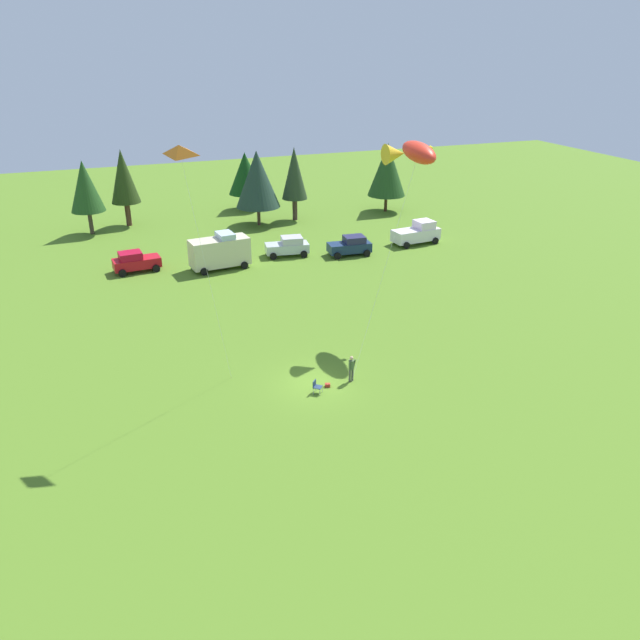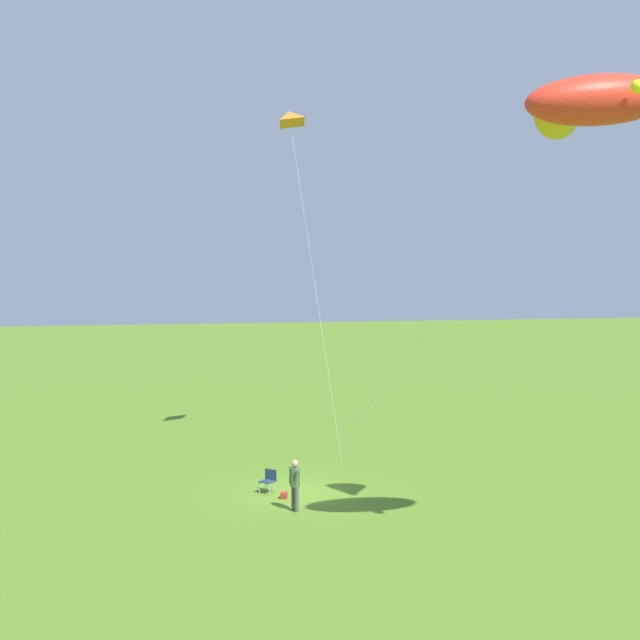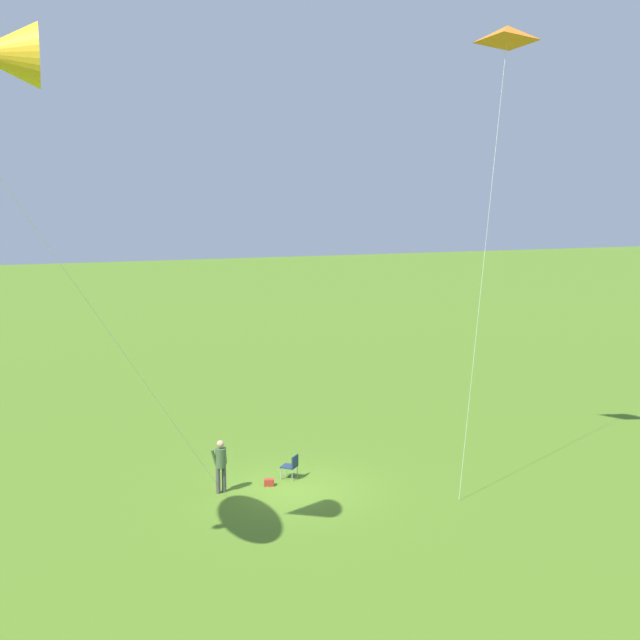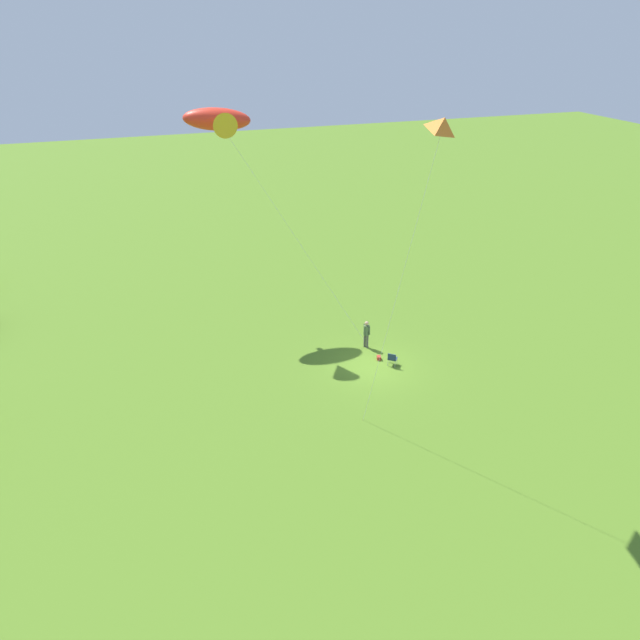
{
  "view_description": "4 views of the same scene",
  "coord_description": "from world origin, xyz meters",
  "px_view_note": "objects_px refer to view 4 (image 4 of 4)",
  "views": [
    {
      "loc": [
        -11.52,
        -31.61,
        19.52
      ],
      "look_at": [
        1.21,
        2.21,
        3.24
      ],
      "focal_mm": 35.0,
      "sensor_mm": 36.0,
      "label": 1
    },
    {
      "loc": [
        31.34,
        -4.97,
        8.62
      ],
      "look_at": [
        -0.15,
        0.84,
        6.26
      ],
      "focal_mm": 50.0,
      "sensor_mm": 36.0,
      "label": 2
    },
    {
      "loc": [
        7.79,
        26.51,
        10.1
      ],
      "look_at": [
        0.1,
        3.09,
        6.07
      ],
      "focal_mm": 50.0,
      "sensor_mm": 36.0,
      "label": 3
    },
    {
      "loc": [
        -28.14,
        12.95,
        18.26
      ],
      "look_at": [
        1.49,
        2.75,
        2.72
      ],
      "focal_mm": 35.0,
      "sensor_mm": 36.0,
      "label": 4
    }
  ],
  "objects_px": {
    "kite_large_fish": "(218,120)",
    "person_kite_flyer": "(366,332)",
    "backpack_on_grass": "(379,358)",
    "kite_delta_orange": "(444,125)",
    "folding_chair": "(392,358)"
  },
  "relations": [
    {
      "from": "kite_large_fish",
      "to": "person_kite_flyer",
      "type": "bearing_deg",
      "value": -136.66
    },
    {
      "from": "folding_chair",
      "to": "backpack_on_grass",
      "type": "distance_m",
      "value": 1.06
    },
    {
      "from": "backpack_on_grass",
      "to": "kite_delta_orange",
      "type": "distance_m",
      "value": 16.25
    },
    {
      "from": "folding_chair",
      "to": "backpack_on_grass",
      "type": "xyz_separation_m",
      "value": [
        0.9,
        0.42,
        -0.38
      ]
    },
    {
      "from": "kite_large_fish",
      "to": "kite_delta_orange",
      "type": "relative_size",
      "value": 0.9
    },
    {
      "from": "kite_delta_orange",
      "to": "folding_chair",
      "type": "bearing_deg",
      "value": -14.73
    },
    {
      "from": "folding_chair",
      "to": "kite_large_fish",
      "type": "relative_size",
      "value": 0.06
    },
    {
      "from": "backpack_on_grass",
      "to": "person_kite_flyer",
      "type": "bearing_deg",
      "value": 4.87
    },
    {
      "from": "person_kite_flyer",
      "to": "folding_chair",
      "type": "xyz_separation_m",
      "value": [
        -2.52,
        -0.56,
        -0.53
      ]
    },
    {
      "from": "backpack_on_grass",
      "to": "kite_delta_orange",
      "type": "bearing_deg",
      "value": 170.05
    },
    {
      "from": "person_kite_flyer",
      "to": "backpack_on_grass",
      "type": "distance_m",
      "value": 1.87
    },
    {
      "from": "folding_chair",
      "to": "backpack_on_grass",
      "type": "height_order",
      "value": "folding_chair"
    },
    {
      "from": "person_kite_flyer",
      "to": "kite_large_fish",
      "type": "relative_size",
      "value": 0.13
    },
    {
      "from": "person_kite_flyer",
      "to": "kite_large_fish",
      "type": "height_order",
      "value": "kite_large_fish"
    },
    {
      "from": "folding_chair",
      "to": "person_kite_flyer",
      "type": "bearing_deg",
      "value": 53.4
    }
  ]
}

